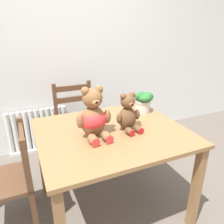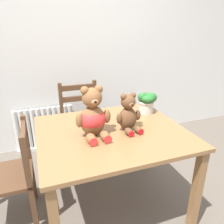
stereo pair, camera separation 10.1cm
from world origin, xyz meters
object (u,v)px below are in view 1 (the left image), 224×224
at_px(wooden_chair_behind, 77,123).
at_px(wooden_chair_side, 8,179).
at_px(teddy_bear_left, 93,117).
at_px(teddy_bear_right, 128,114).
at_px(potted_plant, 143,100).

relative_size(wooden_chair_behind, wooden_chair_side, 1.10).
bearing_deg(wooden_chair_behind, teddy_bear_left, 84.06).
relative_size(wooden_chair_behind, teddy_bear_right, 3.13).
distance_m(wooden_chair_behind, teddy_bear_right, 0.99).
height_order(wooden_chair_behind, potted_plant, potted_plant).
height_order(teddy_bear_right, potted_plant, teddy_bear_right).
bearing_deg(potted_plant, wooden_chair_side, -175.92).
distance_m(wooden_chair_behind, potted_plant, 0.88).
bearing_deg(teddy_bear_left, wooden_chair_side, -17.95).
distance_m(wooden_chair_side, potted_plant, 1.30).
bearing_deg(wooden_chair_side, potted_plant, -85.92).
distance_m(teddy_bear_left, teddy_bear_right, 0.28).
relative_size(wooden_chair_behind, teddy_bear_left, 2.46).
bearing_deg(teddy_bear_right, wooden_chair_side, -15.98).
height_order(wooden_chair_behind, teddy_bear_right, teddy_bear_right).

